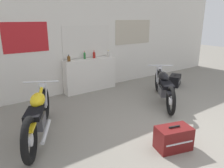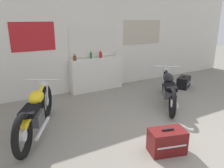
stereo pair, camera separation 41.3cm
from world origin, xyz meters
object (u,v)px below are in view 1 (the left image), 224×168
bottle_center (94,55)px  bottle_leftmost (69,58)px  bottle_right_center (108,54)px  motorcycle_yellow (38,115)px  bottle_left_center (85,55)px  hard_case_black (175,80)px  motorcycle_black (164,86)px  hard_case_darkred (173,138)px

bottle_center → bottle_leftmost: bearing=-177.7°
bottle_center → bottle_right_center: (0.44, -0.04, -0.01)m
bottle_center → motorcycle_yellow: size_ratio=0.11×
bottle_right_center → bottle_left_center: bearing=174.0°
bottle_left_center → hard_case_black: 2.81m
bottle_left_center → motorcycle_yellow: size_ratio=0.11×
bottle_right_center → motorcycle_yellow: size_ratio=0.10×
motorcycle_black → bottle_center: bearing=115.8°
bottle_leftmost → motorcycle_yellow: bottle_leftmost is taller
bottle_right_center → hard_case_darkred: bearing=-106.9°
bottle_left_center → bottle_leftmost: bearing=-172.8°
motorcycle_yellow → hard_case_darkred: (1.58, -1.56, -0.22)m
bottle_left_center → hard_case_darkred: bearing=-94.5°
bottle_leftmost → hard_case_darkred: bearing=-85.9°
bottle_leftmost → motorcycle_yellow: bearing=-129.2°
bottle_left_center → hard_case_darkred: (-0.26, -3.28, -0.82)m
bottle_left_center → motorcycle_yellow: bottle_left_center is taller
bottle_leftmost → hard_case_darkred: size_ratio=0.27×
hard_case_black → bottle_left_center: bearing=155.5°
bottle_left_center → hard_case_black: bottle_left_center is taller
bottle_left_center → motorcycle_yellow: bearing=-136.9°
bottle_left_center → bottle_right_center: bottle_left_center is taller
bottle_left_center → hard_case_black: (2.44, -1.11, -0.84)m
motorcycle_black → hard_case_black: 1.50m
bottle_left_center → motorcycle_black: bearing=-57.9°
bottle_leftmost → hard_case_black: size_ratio=0.26×
motorcycle_yellow → motorcycle_black: motorcycle_yellow is taller
bottle_right_center → hard_case_darkred: (-0.97, -3.21, -0.80)m
hard_case_darkred → hard_case_black: size_ratio=0.98×
bottle_left_center → motorcycle_yellow: 2.59m
motorcycle_yellow → motorcycle_black: (2.98, -0.10, -0.01)m
hard_case_black → bottle_right_center: bearing=149.0°
bottle_left_center → bottle_center: bottle_left_center is taller
hard_case_black → bottle_leftmost: bearing=160.3°
bottle_left_center → bottle_right_center: size_ratio=1.15×
bottle_leftmost → bottle_left_center: (0.49, 0.06, 0.02)m
bottle_right_center → motorcycle_yellow: 3.10m
bottle_leftmost → motorcycle_yellow: 2.22m
bottle_leftmost → hard_case_darkred: (0.23, -3.22, -0.80)m
bottle_left_center → hard_case_black: bearing=-24.5°
bottle_right_center → bottle_center: bearing=174.2°
motorcycle_yellow → hard_case_black: motorcycle_yellow is taller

